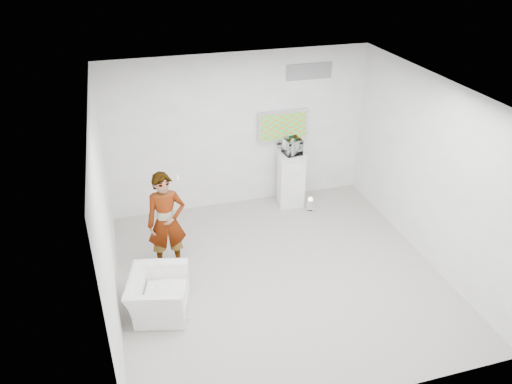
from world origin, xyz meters
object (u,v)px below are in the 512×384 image
at_px(tv, 283,126).
at_px(person, 166,222).
at_px(pedestal, 291,179).
at_px(armchair, 158,294).
at_px(floor_uplight, 310,205).

relative_size(tv, person, 0.59).
relative_size(person, pedestal, 1.57).
bearing_deg(armchair, pedestal, -35.07).
height_order(pedestal, floor_uplight, pedestal).
xyz_separation_m(person, pedestal, (2.59, 1.42, -0.31)).
bearing_deg(person, floor_uplight, 18.20).
xyz_separation_m(tv, armchair, (-2.79, -2.75, -1.25)).
relative_size(person, armchair, 1.83).
distance_m(tv, armchair, 4.11).
relative_size(tv, pedestal, 0.93).
distance_m(tv, person, 3.11).
xyz_separation_m(person, armchair, (-0.29, -1.03, -0.55)).
relative_size(armchair, pedestal, 0.86).
bearing_deg(floor_uplight, pedestal, 117.83).
height_order(tv, floor_uplight, tv).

